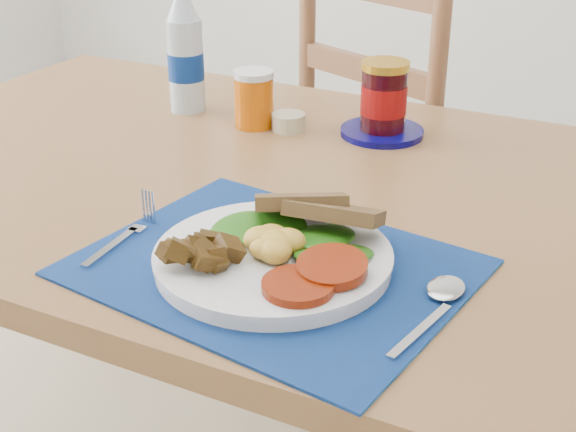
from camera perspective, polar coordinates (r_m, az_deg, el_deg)
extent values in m
cube|color=brown|center=(1.25, -2.76, 2.26)|extent=(1.40, 0.90, 0.04)
cylinder|color=brown|center=(2.04, -12.91, -0.27)|extent=(0.06, 0.06, 0.71)
cube|color=brown|center=(2.01, 9.04, 2.91)|extent=(0.57, 0.56, 0.04)
cylinder|color=brown|center=(2.15, 15.67, -3.30)|extent=(0.04, 0.04, 0.43)
cylinder|color=brown|center=(2.35, 7.99, 0.08)|extent=(0.04, 0.04, 0.43)
cylinder|color=brown|center=(1.89, 9.35, -6.93)|extent=(0.04, 0.04, 0.43)
cylinder|color=brown|center=(2.12, 1.42, -2.74)|extent=(0.04, 0.04, 0.43)
cube|color=black|center=(0.97, -1.07, -3.68)|extent=(0.49, 0.41, 0.00)
cylinder|color=silver|center=(0.97, -1.07, -3.11)|extent=(0.28, 0.28, 0.02)
ellipsoid|color=gold|center=(0.95, -0.96, -1.96)|extent=(0.07, 0.06, 0.03)
cylinder|color=maroon|center=(0.90, 1.97, -4.50)|extent=(0.08, 0.08, 0.01)
ellipsoid|color=#144308|center=(0.99, 0.54, -1.39)|extent=(0.15, 0.09, 0.01)
cube|color=brown|center=(1.00, 2.10, 0.63)|extent=(0.13, 0.11, 0.04)
cube|color=#B2B5BA|center=(1.03, -12.50, -2.16)|extent=(0.02, 0.11, 0.00)
cube|color=#B2B5BA|center=(1.08, -10.10, -0.54)|extent=(0.02, 0.06, 0.00)
cube|color=#B2B5BA|center=(0.86, 9.37, -8.07)|extent=(0.04, 0.12, 0.00)
ellipsoid|color=#B2B5BA|center=(0.93, 11.15, -5.18)|extent=(0.04, 0.06, 0.01)
cylinder|color=#ADBFCC|center=(1.52, -7.28, 10.54)|extent=(0.07, 0.07, 0.17)
cylinder|color=navy|center=(1.52, -7.28, 10.54)|extent=(0.07, 0.07, 0.05)
cone|color=#ADBFCC|center=(1.49, -7.51, 14.43)|extent=(0.06, 0.06, 0.04)
cylinder|color=#C25205|center=(1.43, -2.44, 8.21)|extent=(0.07, 0.07, 0.10)
cylinder|color=tan|center=(1.42, 0.03, 6.71)|extent=(0.06, 0.06, 0.03)
cylinder|color=#060551|center=(1.41, 6.69, 5.96)|extent=(0.14, 0.14, 0.01)
cylinder|color=black|center=(1.39, 6.82, 8.22)|extent=(0.08, 0.08, 0.11)
cylinder|color=maroon|center=(1.39, 6.82, 8.24)|extent=(0.08, 0.08, 0.05)
cylinder|color=#B4861E|center=(1.37, 6.95, 10.58)|extent=(0.08, 0.08, 0.01)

